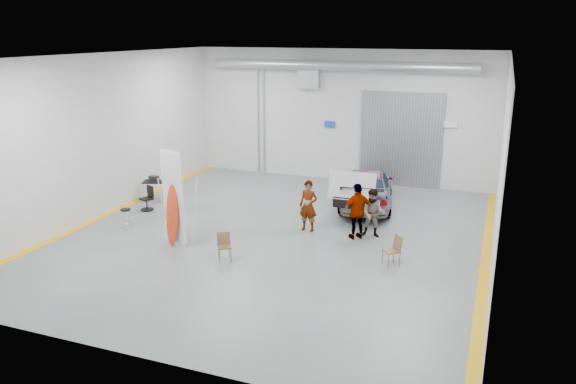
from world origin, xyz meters
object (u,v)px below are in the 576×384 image
(person_b, at_px, (373,213))
(shop_stool, at_px, (126,219))
(person_c, at_px, (358,211))
(folding_chair_far, at_px, (391,256))
(surfboard_display, at_px, (174,206))
(office_chair, at_px, (147,200))
(folding_chair_near, at_px, (225,252))
(person_a, at_px, (308,206))
(work_table, at_px, (157,181))
(sedan_car, at_px, (367,188))

(person_b, height_order, shop_stool, person_b)
(person_b, xyz_separation_m, person_c, (-0.47, -0.33, 0.12))
(folding_chair_far, bearing_deg, shop_stool, -128.01)
(surfboard_display, xyz_separation_m, office_chair, (-3.07, 2.88, -0.94))
(folding_chair_near, relative_size, office_chair, 0.89)
(surfboard_display, distance_m, office_chair, 4.31)
(person_a, bearing_deg, folding_chair_far, -29.62)
(folding_chair_near, bearing_deg, work_table, 105.29)
(sedan_car, relative_size, work_table, 3.64)
(office_chair, bearing_deg, folding_chair_far, 11.06)
(person_b, height_order, folding_chair_far, person_b)
(folding_chair_near, height_order, folding_chair_far, folding_chair_far)
(surfboard_display, relative_size, folding_chair_far, 3.60)
(sedan_car, distance_m, folding_chair_near, 7.58)
(person_c, distance_m, surfboard_display, 6.03)
(surfboard_display, bearing_deg, person_b, 44.43)
(sedan_car, distance_m, surfboard_display, 8.12)
(sedan_car, bearing_deg, person_a, 60.58)
(person_b, relative_size, shop_stool, 2.28)
(folding_chair_near, distance_m, work_table, 7.31)
(office_chair, bearing_deg, folding_chair_near, -11.13)
(person_b, bearing_deg, surfboard_display, -156.82)
(person_b, distance_m, shop_stool, 8.66)
(sedan_car, distance_m, person_b, 3.60)
(person_c, relative_size, office_chair, 2.04)
(office_chair, bearing_deg, person_a, 22.72)
(surfboard_display, bearing_deg, person_a, 55.71)
(sedan_car, relative_size, person_b, 3.01)
(folding_chair_near, xyz_separation_m, shop_stool, (-4.54, 1.28, 0.10))
(person_b, bearing_deg, shop_stool, -169.19)
(shop_stool, xyz_separation_m, work_table, (-0.98, 3.48, 0.42))
(folding_chair_far, height_order, work_table, work_table)
(surfboard_display, xyz_separation_m, folding_chair_near, (2.03, -0.51, -1.09))
(sedan_car, height_order, office_chair, sedan_car)
(person_b, height_order, work_table, person_b)
(person_c, xyz_separation_m, office_chair, (-8.42, 0.12, -0.55))
(person_a, height_order, folding_chair_near, person_a)
(person_a, relative_size, surfboard_display, 0.54)
(folding_chair_near, xyz_separation_m, folding_chair_far, (4.84, 1.38, 0.03))
(folding_chair_far, xyz_separation_m, office_chair, (-9.94, 2.01, 0.12))
(sedan_car, xyz_separation_m, person_b, (1.03, -3.45, 0.11))
(person_a, distance_m, folding_chair_far, 3.93)
(folding_chair_near, distance_m, office_chair, 6.12)
(person_a, height_order, office_chair, person_a)
(person_a, bearing_deg, office_chair, -177.81)
(surfboard_display, bearing_deg, shop_stool, 179.55)
(person_a, bearing_deg, shop_stool, -158.65)
(person_b, height_order, office_chair, person_b)
(person_c, relative_size, folding_chair_near, 2.29)
(person_a, distance_m, surfboard_display, 4.62)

